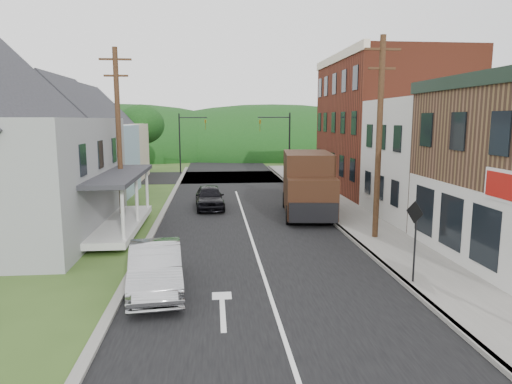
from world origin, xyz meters
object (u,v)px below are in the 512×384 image
object	(u,v)px
dark_sedan	(210,197)
delivery_van	(308,184)
warning_sign	(415,230)
silver_sedan	(156,269)

from	to	relation	value
dark_sedan	delivery_van	bearing A→B (deg)	-27.85
warning_sign	delivery_van	bearing A→B (deg)	76.40
silver_sedan	warning_sign	distance (m)	8.43
silver_sedan	warning_sign	bearing A→B (deg)	-8.69
delivery_van	silver_sedan	bearing A→B (deg)	-116.60
dark_sedan	delivery_van	world-z (taller)	delivery_van
silver_sedan	dark_sedan	world-z (taller)	silver_sedan
delivery_van	warning_sign	bearing A→B (deg)	-77.35
dark_sedan	warning_sign	size ratio (longest dim) A/B	1.54
dark_sedan	silver_sedan	bearing A→B (deg)	-99.93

